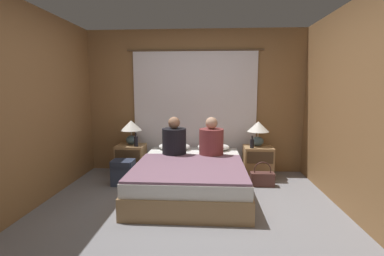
{
  "coord_description": "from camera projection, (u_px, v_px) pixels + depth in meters",
  "views": [
    {
      "loc": [
        0.26,
        -3.07,
        1.49
      ],
      "look_at": [
        0.0,
        1.08,
        0.89
      ],
      "focal_mm": 26.0,
      "sensor_mm": 36.0,
      "label": 1
    }
  ],
  "objects": [
    {
      "name": "ground_plane",
      "position": [
        186.0,
        216.0,
        3.26
      ],
      "size": [
        16.0,
        16.0,
        0.0
      ],
      "primitive_type": "plane",
      "color": "gray"
    },
    {
      "name": "wall_back",
      "position": [
        195.0,
        102.0,
        4.96
      ],
      "size": [
        3.92,
        0.06,
        2.5
      ],
      "color": "olive",
      "rests_on": "ground_plane"
    },
    {
      "name": "wall_left",
      "position": [
        20.0,
        109.0,
        3.21
      ],
      "size": [
        0.06,
        3.84,
        2.5
      ],
      "color": "olive",
      "rests_on": "ground_plane"
    },
    {
      "name": "wall_right",
      "position": [
        366.0,
        111.0,
        2.97
      ],
      "size": [
        0.06,
        3.84,
        2.5
      ],
      "color": "olive",
      "rests_on": "ground_plane"
    },
    {
      "name": "curtain_panel",
      "position": [
        195.0,
        112.0,
        4.92
      ],
      "size": [
        2.36,
        0.02,
        2.15
      ],
      "color": "white",
      "rests_on": "ground_plane"
    },
    {
      "name": "bed",
      "position": [
        191.0,
        177.0,
        4.0
      ],
      "size": [
        1.52,
        2.01,
        0.44
      ],
      "color": "#99754C",
      "rests_on": "ground_plane"
    },
    {
      "name": "nightstand_left",
      "position": [
        131.0,
        160.0,
        4.76
      ],
      "size": [
        0.47,
        0.41,
        0.53
      ],
      "color": "#A87F51",
      "rests_on": "ground_plane"
    },
    {
      "name": "nightstand_right",
      "position": [
        258.0,
        162.0,
        4.63
      ],
      "size": [
        0.47,
        0.41,
        0.53
      ],
      "color": "#A87F51",
      "rests_on": "ground_plane"
    },
    {
      "name": "lamp_left",
      "position": [
        131.0,
        128.0,
        4.75
      ],
      "size": [
        0.36,
        0.36,
        0.41
      ],
      "color": "slate",
      "rests_on": "nightstand_left"
    },
    {
      "name": "lamp_right",
      "position": [
        258.0,
        130.0,
        4.62
      ],
      "size": [
        0.36,
        0.36,
        0.41
      ],
      "color": "slate",
      "rests_on": "nightstand_right"
    },
    {
      "name": "pillow_left",
      "position": [
        174.0,
        146.0,
        4.76
      ],
      "size": [
        0.54,
        0.35,
        0.12
      ],
      "color": "white",
      "rests_on": "bed"
    },
    {
      "name": "pillow_right",
      "position": [
        213.0,
        147.0,
        4.72
      ],
      "size": [
        0.54,
        0.35,
        0.12
      ],
      "color": "white",
      "rests_on": "bed"
    },
    {
      "name": "blanket_on_bed",
      "position": [
        189.0,
        167.0,
        3.66
      ],
      "size": [
        1.46,
        1.33,
        0.03
      ],
      "color": "slate",
      "rests_on": "bed"
    },
    {
      "name": "person_left_in_bed",
      "position": [
        174.0,
        140.0,
        4.34
      ],
      "size": [
        0.37,
        0.37,
        0.61
      ],
      "color": "black",
      "rests_on": "bed"
    },
    {
      "name": "person_right_in_bed",
      "position": [
        211.0,
        141.0,
        4.31
      ],
      "size": [
        0.38,
        0.38,
        0.61
      ],
      "color": "brown",
      "rests_on": "bed"
    },
    {
      "name": "beer_bottle_on_left_stand",
      "position": [
        136.0,
        141.0,
        4.59
      ],
      "size": [
        0.07,
        0.07,
        0.23
      ],
      "color": "black",
      "rests_on": "nightstand_left"
    },
    {
      "name": "beer_bottle_on_right_stand",
      "position": [
        252.0,
        143.0,
        4.47
      ],
      "size": [
        0.07,
        0.07,
        0.2
      ],
      "color": "black",
      "rests_on": "nightstand_right"
    },
    {
      "name": "backpack_on_floor",
      "position": [
        123.0,
        171.0,
        4.3
      ],
      "size": [
        0.33,
        0.28,
        0.39
      ],
      "color": "#333D56",
      "rests_on": "ground_plane"
    },
    {
      "name": "handbag_on_floor",
      "position": [
        262.0,
        178.0,
        4.26
      ],
      "size": [
        0.35,
        0.15,
        0.38
      ],
      "color": "brown",
      "rests_on": "ground_plane"
    }
  ]
}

